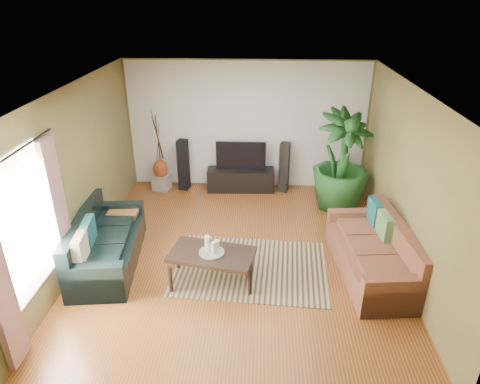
# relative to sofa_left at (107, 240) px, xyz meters

# --- Properties ---
(floor) EXTENTS (5.50, 5.50, 0.00)m
(floor) POSITION_rel_sofa_left_xyz_m (2.04, 0.33, -0.42)
(floor) COLOR brown
(floor) RESTS_ON ground
(ceiling) EXTENTS (5.50, 5.50, 0.00)m
(ceiling) POSITION_rel_sofa_left_xyz_m (2.04, 0.33, 2.28)
(ceiling) COLOR white
(ceiling) RESTS_ON ground
(wall_back) EXTENTS (5.00, 0.00, 5.00)m
(wall_back) POSITION_rel_sofa_left_xyz_m (2.04, 3.08, 0.93)
(wall_back) COLOR olive
(wall_back) RESTS_ON ground
(wall_front) EXTENTS (5.00, 0.00, 5.00)m
(wall_front) POSITION_rel_sofa_left_xyz_m (2.04, -2.42, 0.93)
(wall_front) COLOR olive
(wall_front) RESTS_ON ground
(wall_left) EXTENTS (0.00, 5.50, 5.50)m
(wall_left) POSITION_rel_sofa_left_xyz_m (-0.46, 0.33, 0.92)
(wall_left) COLOR olive
(wall_left) RESTS_ON ground
(wall_right) EXTENTS (0.00, 5.50, 5.50)m
(wall_right) POSITION_rel_sofa_left_xyz_m (4.54, 0.33, 0.92)
(wall_right) COLOR olive
(wall_right) RESTS_ON ground
(backwall_panel) EXTENTS (4.90, 0.00, 4.90)m
(backwall_panel) POSITION_rel_sofa_left_xyz_m (2.04, 3.07, 0.93)
(backwall_panel) COLOR white
(backwall_panel) RESTS_ON ground
(window_pane) EXTENTS (0.00, 1.80, 1.80)m
(window_pane) POSITION_rel_sofa_left_xyz_m (-0.44, -1.27, 0.97)
(window_pane) COLOR white
(window_pane) RESTS_ON ground
(curtain_far) EXTENTS (0.08, 0.35, 2.20)m
(curtain_far) POSITION_rel_sofa_left_xyz_m (-0.39, -0.52, 0.72)
(curtain_far) COLOR gray
(curtain_far) RESTS_ON ground
(curtain_rod) EXTENTS (0.03, 1.90, 0.03)m
(curtain_rod) POSITION_rel_sofa_left_xyz_m (-0.39, -1.27, 1.87)
(curtain_rod) COLOR black
(curtain_rod) RESTS_ON ground
(sofa_left) EXTENTS (1.08, 2.09, 0.85)m
(sofa_left) POSITION_rel_sofa_left_xyz_m (0.00, 0.00, 0.00)
(sofa_left) COLOR black
(sofa_left) RESTS_ON floor
(sofa_right) EXTENTS (1.11, 2.09, 0.85)m
(sofa_right) POSITION_rel_sofa_left_xyz_m (4.06, -0.05, 0.00)
(sofa_right) COLOR brown
(sofa_right) RESTS_ON floor
(area_rug) EXTENTS (2.45, 1.80, 0.01)m
(area_rug) POSITION_rel_sofa_left_xyz_m (2.23, -0.02, -0.42)
(area_rug) COLOR tan
(area_rug) RESTS_ON floor
(coffee_table) EXTENTS (1.32, 0.89, 0.50)m
(coffee_table) POSITION_rel_sofa_left_xyz_m (1.68, -0.37, -0.18)
(coffee_table) COLOR black
(coffee_table) RESTS_ON floor
(candle_tray) EXTENTS (0.37, 0.37, 0.02)m
(candle_tray) POSITION_rel_sofa_left_xyz_m (1.68, -0.37, 0.08)
(candle_tray) COLOR gray
(candle_tray) RESTS_ON coffee_table
(candle_tall) EXTENTS (0.08, 0.08, 0.24)m
(candle_tall) POSITION_rel_sofa_left_xyz_m (1.62, -0.34, 0.21)
(candle_tall) COLOR #EBE7C7
(candle_tall) RESTS_ON candle_tray
(candle_mid) EXTENTS (0.08, 0.08, 0.19)m
(candle_mid) POSITION_rel_sofa_left_xyz_m (1.72, -0.41, 0.18)
(candle_mid) COLOR beige
(candle_mid) RESTS_ON candle_tray
(candle_short) EXTENTS (0.08, 0.08, 0.15)m
(candle_short) POSITION_rel_sofa_left_xyz_m (1.75, -0.31, 0.16)
(candle_short) COLOR white
(candle_short) RESTS_ON candle_tray
(tv_stand) EXTENTS (1.43, 0.48, 0.47)m
(tv_stand) POSITION_rel_sofa_left_xyz_m (1.93, 2.83, -0.19)
(tv_stand) COLOR black
(tv_stand) RESTS_ON floor
(television) EXTENTS (1.04, 0.06, 0.61)m
(television) POSITION_rel_sofa_left_xyz_m (1.93, 2.83, 0.35)
(television) COLOR black
(television) RESTS_ON tv_stand
(speaker_left) EXTENTS (0.24, 0.26, 1.10)m
(speaker_left) POSITION_rel_sofa_left_xyz_m (0.71, 2.83, 0.13)
(speaker_left) COLOR black
(speaker_left) RESTS_ON floor
(speaker_right) EXTENTS (0.24, 0.25, 1.08)m
(speaker_right) POSITION_rel_sofa_left_xyz_m (2.85, 2.83, 0.11)
(speaker_right) COLOR black
(speaker_right) RESTS_ON floor
(potted_plant) EXTENTS (1.49, 1.49, 1.94)m
(potted_plant) POSITION_rel_sofa_left_xyz_m (3.89, 2.15, 0.55)
(potted_plant) COLOR #164419
(potted_plant) RESTS_ON floor
(plant_pot) EXTENTS (0.36, 0.36, 0.28)m
(plant_pot) POSITION_rel_sofa_left_xyz_m (3.89, 2.15, -0.29)
(plant_pot) COLOR black
(plant_pot) RESTS_ON floor
(pedestal) EXTENTS (0.40, 0.40, 0.33)m
(pedestal) POSITION_rel_sofa_left_xyz_m (0.22, 2.76, -0.26)
(pedestal) COLOR gray
(pedestal) RESTS_ON floor
(vase) EXTENTS (0.30, 0.30, 0.42)m
(vase) POSITION_rel_sofa_left_xyz_m (0.22, 2.76, 0.05)
(vase) COLOR maroon
(vase) RESTS_ON pedestal
(side_table) EXTENTS (0.51, 0.51, 0.53)m
(side_table) POSITION_rel_sofa_left_xyz_m (0.03, 0.86, -0.16)
(side_table) COLOR brown
(side_table) RESTS_ON floor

